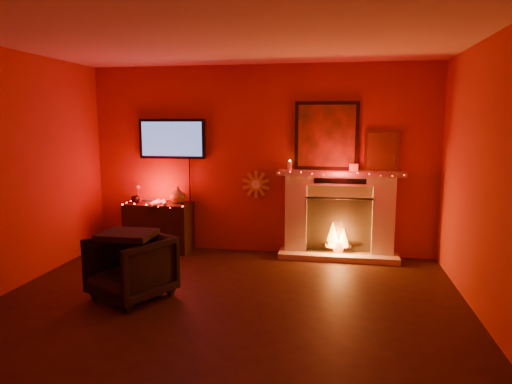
% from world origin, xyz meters
% --- Properties ---
extents(room, '(5.00, 5.00, 5.00)m').
position_xyz_m(room, '(0.00, 0.00, 1.35)').
color(room, black).
rests_on(room, ground).
extents(floor, '(5.00, 5.00, 0.00)m').
position_xyz_m(floor, '(0.00, 0.00, 0.00)').
color(floor, black).
rests_on(floor, ground).
extents(fireplace, '(1.72, 0.40, 2.18)m').
position_xyz_m(fireplace, '(1.14, 2.39, 0.72)').
color(fireplace, beige).
rests_on(fireplace, floor).
extents(tv, '(1.00, 0.07, 1.24)m').
position_xyz_m(tv, '(-1.30, 2.45, 1.65)').
color(tv, black).
rests_on(tv, room).
extents(sunburst_clock, '(0.40, 0.03, 0.40)m').
position_xyz_m(sunburst_clock, '(-0.05, 2.48, 1.00)').
color(sunburst_clock, gold).
rests_on(sunburst_clock, room).
extents(console_table, '(0.94, 0.59, 0.96)m').
position_xyz_m(console_table, '(-1.46, 2.26, 0.39)').
color(console_table, black).
rests_on(console_table, floor).
extents(armchair, '(1.00, 1.01, 0.69)m').
position_xyz_m(armchair, '(-1.06, 0.44, 0.34)').
color(armchair, black).
rests_on(armchair, floor).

